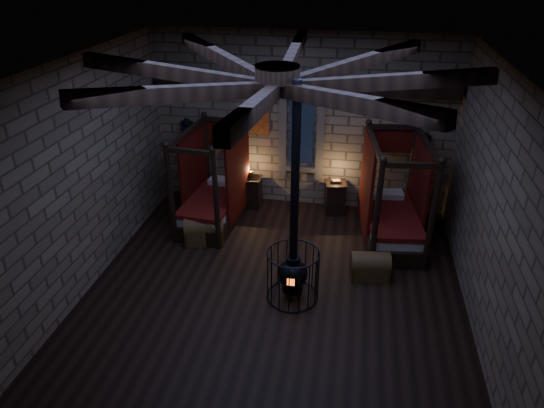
% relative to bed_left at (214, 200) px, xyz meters
% --- Properties ---
extents(room, '(7.02, 7.02, 4.29)m').
position_rel_bed_left_xyz_m(room, '(1.86, -2.09, 3.19)').
color(room, black).
rests_on(room, ground).
extents(bed_left, '(1.30, 2.23, 2.24)m').
position_rel_bed_left_xyz_m(bed_left, '(0.00, 0.00, 0.00)').
color(bed_left, black).
rests_on(bed_left, ground).
extents(bed_right, '(1.44, 2.36, 2.33)m').
position_rel_bed_left_xyz_m(bed_right, '(4.04, -0.08, 0.02)').
color(bed_right, black).
rests_on(bed_right, ground).
extents(trunk_left, '(0.95, 0.74, 0.62)m').
position_rel_bed_left_xyz_m(trunk_left, '(0.03, -0.92, -0.28)').
color(trunk_left, brown).
rests_on(trunk_left, ground).
extents(trunk_right, '(0.81, 0.57, 0.55)m').
position_rel_bed_left_xyz_m(trunk_right, '(3.62, -1.59, -0.31)').
color(trunk_right, brown).
rests_on(trunk_right, ground).
extents(nightstand_left, '(0.50, 0.48, 0.95)m').
position_rel_bed_left_xyz_m(nightstand_left, '(0.70, 0.89, -0.15)').
color(nightstand_left, black).
rests_on(nightstand_left, ground).
extents(nightstand_right, '(0.59, 0.57, 0.88)m').
position_rel_bed_left_xyz_m(nightstand_right, '(2.76, 0.91, -0.14)').
color(nightstand_right, black).
rests_on(nightstand_right, ground).
extents(stove, '(0.96, 0.96, 4.05)m').
position_rel_bed_left_xyz_m(stove, '(2.22, -2.50, 0.05)').
color(stove, black).
rests_on(stove, ground).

